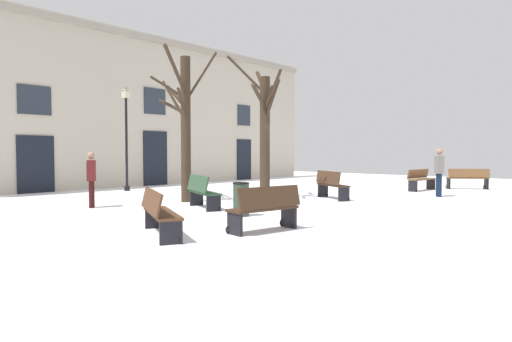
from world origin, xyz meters
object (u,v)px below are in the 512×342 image
(person_near_bench, at_px, (439,170))
(streetlamp, at_px, (126,128))
(bench_back_to_back_right, at_px, (331,185))
(bench_facing_shops, at_px, (265,209))
(bench_far_corner, at_px, (202,192))
(bench_near_center_tree, at_px, (159,212))
(bench_near_lamp, at_px, (468,178))
(bench_by_litter_bin, at_px, (421,179))
(tree_right_of_center, at_px, (265,130))
(tree_near_facade, at_px, (184,123))
(person_by_shop_door, at_px, (91,177))
(litter_bin, at_px, (241,199))

(person_near_bench, bearing_deg, streetlamp, -97.03)
(bench_back_to_back_right, relative_size, bench_facing_shops, 1.03)
(bench_far_corner, height_order, bench_near_center_tree, bench_far_corner)
(streetlamp, distance_m, bench_back_to_back_right, 8.64)
(bench_near_lamp, relative_size, person_near_bench, 0.94)
(bench_far_corner, height_order, person_near_bench, person_near_bench)
(bench_back_to_back_right, height_order, bench_by_litter_bin, bench_back_to_back_right)
(tree_right_of_center, xyz_separation_m, bench_near_center_tree, (-6.37, -3.04, -1.89))
(streetlamp, height_order, bench_by_litter_bin, streetlamp)
(tree_near_facade, distance_m, streetlamp, 4.96)
(bench_by_litter_bin, height_order, person_by_shop_door, person_by_shop_door)
(bench_back_to_back_right, bearing_deg, bench_near_lamp, -75.85)
(person_by_shop_door, bearing_deg, person_near_bench, -90.12)
(bench_back_to_back_right, height_order, bench_near_center_tree, bench_back_to_back_right)
(bench_near_center_tree, bearing_deg, bench_near_lamp, -67.83)
(bench_by_litter_bin, relative_size, person_by_shop_door, 1.11)
(tree_right_of_center, height_order, bench_back_to_back_right, tree_right_of_center)
(streetlamp, xyz_separation_m, bench_near_lamp, (10.29, -9.90, -2.07))
(litter_bin, bearing_deg, bench_facing_shops, -122.72)
(tree_near_facade, xyz_separation_m, litter_bin, (-1.02, -3.53, -2.08))
(bench_back_to_back_right, xyz_separation_m, bench_far_corner, (-4.54, 1.25, -0.02))
(streetlamp, height_order, bench_back_to_back_right, streetlamp)
(tree_near_facade, relative_size, person_by_shop_door, 3.01)
(tree_near_facade, distance_m, bench_near_lamp, 12.40)
(bench_back_to_back_right, bearing_deg, person_by_shop_door, 90.25)
(tree_right_of_center, distance_m, person_near_bench, 6.33)
(bench_near_lamp, relative_size, bench_by_litter_bin, 0.92)
(litter_bin, bearing_deg, bench_back_to_back_right, 6.54)
(bench_near_lamp, height_order, person_by_shop_door, person_by_shop_door)
(bench_near_center_tree, height_order, person_by_shop_door, person_by_shop_door)
(streetlamp, bearing_deg, person_by_shop_door, -130.80)
(tree_near_facade, relative_size, bench_facing_shops, 3.01)
(person_by_shop_door, bearing_deg, bench_near_lamp, -80.91)
(tree_right_of_center, bearing_deg, bench_far_corner, -170.16)
(person_near_bench, bearing_deg, bench_near_lamp, 145.83)
(bench_facing_shops, bearing_deg, person_near_bench, -170.95)
(litter_bin, height_order, bench_near_lamp, bench_near_lamp)
(litter_bin, xyz_separation_m, bench_back_to_back_right, (4.84, 0.56, 0.07))
(tree_right_of_center, distance_m, bench_by_litter_bin, 7.42)
(bench_near_lamp, xyz_separation_m, bench_by_litter_bin, (-1.99, 1.20, -0.00))
(bench_back_to_back_right, distance_m, bench_facing_shops, 6.48)
(bench_far_corner, relative_size, bench_facing_shops, 1.04)
(bench_near_center_tree, height_order, person_near_bench, person_near_bench)
(person_by_shop_door, bearing_deg, tree_near_facade, -73.41)
(tree_near_facade, xyz_separation_m, bench_facing_shops, (-2.20, -5.36, -2.05))
(bench_near_center_tree, bearing_deg, bench_back_to_back_right, -55.63)
(streetlamp, xyz_separation_m, bench_back_to_back_right, (2.96, -7.85, -2.05))
(tree_right_of_center, distance_m, streetlamp, 6.27)
(tree_near_facade, bearing_deg, streetlamp, 80.03)
(bench_facing_shops, xyz_separation_m, person_near_bench, (9.26, 0.05, 0.50))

